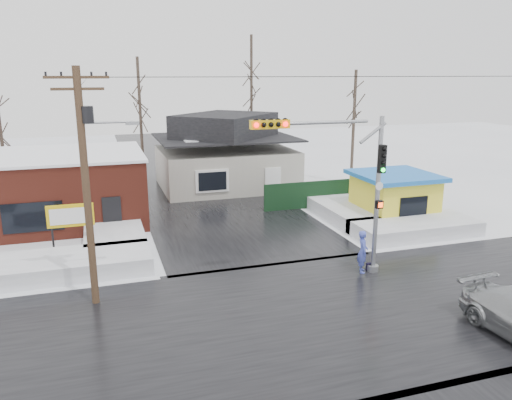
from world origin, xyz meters
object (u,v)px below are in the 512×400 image
object	(u,v)px
marquee_sign	(71,217)
kiosk	(394,196)
traffic_signal	(346,176)
pedestrian	(363,252)
utility_pole	(87,175)

from	to	relation	value
marquee_sign	kiosk	xyz separation A→B (m)	(18.50, 0.50, -0.46)
marquee_sign	kiosk	size ratio (longest dim) A/B	0.55
traffic_signal	marquee_sign	bearing A→B (deg)	150.28
pedestrian	marquee_sign	bearing A→B (deg)	84.61
utility_pole	kiosk	distance (m)	18.95
kiosk	pedestrian	world-z (taller)	kiosk
traffic_signal	kiosk	distance (m)	10.43
traffic_signal	utility_pole	world-z (taller)	utility_pole
traffic_signal	kiosk	bearing A→B (deg)	44.84
utility_pole	traffic_signal	bearing A→B (deg)	-2.95
utility_pole	marquee_sign	bearing A→B (deg)	100.13
marquee_sign	kiosk	distance (m)	18.51
utility_pole	pedestrian	xyz separation A→B (m)	(11.42, -0.41, -4.14)
traffic_signal	kiosk	world-z (taller)	traffic_signal
traffic_signal	marquee_sign	distance (m)	13.42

